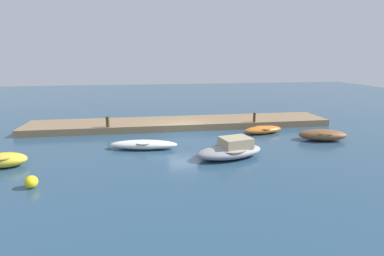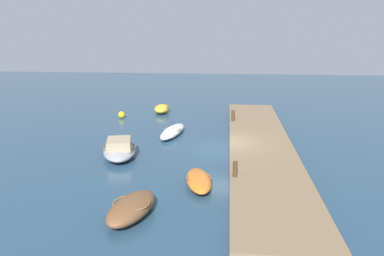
{
  "view_description": "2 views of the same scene",
  "coord_description": "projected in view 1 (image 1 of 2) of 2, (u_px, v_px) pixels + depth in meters",
  "views": [
    {
      "loc": [
        2.96,
        22.36,
        5.74
      ],
      "look_at": [
        -0.35,
        1.65,
        0.73
      ],
      "focal_mm": 28.06,
      "sensor_mm": 36.0,
      "label": 1
    },
    {
      "loc": [
        -23.4,
        -0.07,
        7.45
      ],
      "look_at": [
        1.02,
        2.23,
        1.11
      ],
      "focal_mm": 36.29,
      "sensor_mm": 36.0,
      "label": 2
    }
  ],
  "objects": [
    {
      "name": "rowboat_orange",
      "position": [
        263.0,
        130.0,
        22.9
      ],
      "size": [
        3.29,
        1.73,
        0.57
      ],
      "rotation": [
        0.0,
        0.0,
        0.18
      ],
      "color": "orange",
      "rests_on": "ground_plane"
    },
    {
      "name": "mooring_post_mid_west",
      "position": [
        108.0,
        122.0,
        22.63
      ],
      "size": [
        0.26,
        0.26,
        0.81
      ],
      "primitive_type": "cylinder",
      "color": "#47331E",
      "rests_on": "dock_platform"
    },
    {
      "name": "marker_buoy",
      "position": [
        31.0,
        182.0,
        13.39
      ],
      "size": [
        0.58,
        0.58,
        0.58
      ],
      "primitive_type": "sphere",
      "color": "yellow",
      "rests_on": "ground_plane"
    },
    {
      "name": "mooring_post_west",
      "position": [
        254.0,
        117.0,
        24.41
      ],
      "size": [
        0.22,
        0.22,
        0.77
      ],
      "primitive_type": "cylinder",
      "color": "#47331E",
      "rests_on": "dock_platform"
    },
    {
      "name": "rowboat_white",
      "position": [
        144.0,
        145.0,
        19.05
      ],
      "size": [
        4.4,
        1.82,
        0.57
      ],
      "rotation": [
        0.0,
        0.0,
        -0.16
      ],
      "color": "white",
      "rests_on": "ground_plane"
    },
    {
      "name": "dock_platform",
      "position": [
        181.0,
        123.0,
        25.27
      ],
      "size": [
        24.82,
        3.84,
        0.53
      ],
      "primitive_type": "cube",
      "color": "#846B4C",
      "rests_on": "ground_plane"
    },
    {
      "name": "dinghy_yellow",
      "position": [
        4.0,
        160.0,
        15.93
      ],
      "size": [
        2.37,
        1.41,
        0.75
      ],
      "rotation": [
        0.0,
        0.0,
        0.02
      ],
      "color": "gold",
      "rests_on": "ground_plane"
    },
    {
      "name": "motorboat_grey",
      "position": [
        231.0,
        150.0,
        17.4
      ],
      "size": [
        4.39,
        2.78,
        1.17
      ],
      "rotation": [
        0.0,
        0.0,
        0.23
      ],
      "color": "#939399",
      "rests_on": "ground_plane"
    },
    {
      "name": "ground_plane",
      "position": [
        184.0,
        132.0,
        23.27
      ],
      "size": [
        84.0,
        84.0,
        0.0
      ],
      "primitive_type": "plane",
      "color": "navy"
    },
    {
      "name": "rowboat_brown",
      "position": [
        323.0,
        135.0,
        21.02
      ],
      "size": [
        3.52,
        2.13,
        0.77
      ],
      "rotation": [
        0.0,
        0.0,
        -0.21
      ],
      "color": "brown",
      "rests_on": "ground_plane"
    }
  ]
}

